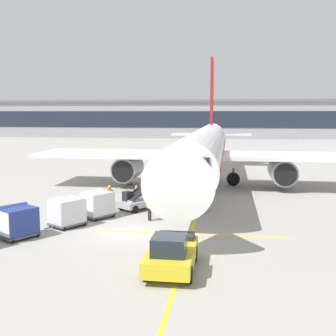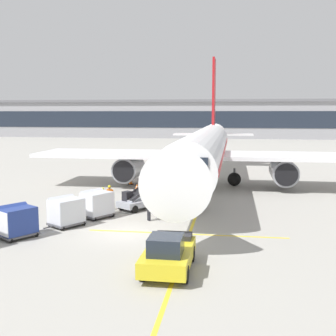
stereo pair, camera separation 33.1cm
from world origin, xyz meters
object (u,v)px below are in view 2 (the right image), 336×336
at_px(belt_loader, 142,197).
at_px(pushback_tug, 168,253).
at_px(baggage_cart_third, 16,221).
at_px(safety_cone_nose_mark, 137,187).
at_px(ground_crew_marshaller, 110,195).
at_px(ground_crew_by_loader, 90,201).
at_px(parked_airplane, 205,150).
at_px(baggage_cart_second, 66,211).
at_px(safety_cone_engine_keepout, 150,182).
at_px(ground_crew_wingwalker, 149,206).
at_px(safety_cone_wingtip, 131,181).
at_px(baggage_cart_lead, 96,203).
at_px(ground_crew_by_carts, 103,197).

bearing_deg(belt_loader, pushback_tug, -72.85).
height_order(baggage_cart_third, safety_cone_nose_mark, baggage_cart_third).
bearing_deg(baggage_cart_third, safety_cone_nose_mark, 77.25).
relative_size(belt_loader, ground_crew_marshaller, 2.88).
distance_m(baggage_cart_third, ground_crew_by_loader, 6.42).
relative_size(parked_airplane, baggage_cart_second, 15.86).
height_order(belt_loader, safety_cone_engine_keepout, belt_loader).
height_order(ground_crew_wingwalker, safety_cone_nose_mark, ground_crew_wingwalker).
bearing_deg(ground_crew_by_loader, ground_crew_marshaller, 73.65).
distance_m(ground_crew_by_loader, safety_cone_wingtip, 13.19).
bearing_deg(parked_airplane, ground_crew_wingwalker, -101.49).
xyz_separation_m(baggage_cart_second, safety_cone_engine_keepout, (2.38, 16.03, -0.63)).
distance_m(parked_airplane, safety_cone_wingtip, 8.16).
bearing_deg(safety_cone_nose_mark, pushback_tug, -73.41).
bearing_deg(baggage_cart_second, ground_crew_marshaller, 77.37).
height_order(baggage_cart_second, ground_crew_by_loader, baggage_cart_second).
bearing_deg(safety_cone_wingtip, pushback_tug, -72.49).
distance_m(belt_loader, ground_crew_by_loader, 4.14).
bearing_deg(safety_cone_engine_keepout, pushback_tug, -77.10).
height_order(baggage_cart_lead, ground_crew_wingwalker, baggage_cart_lead).
height_order(parked_airplane, ground_crew_wingwalker, parked_airplane).
relative_size(baggage_cart_lead, ground_crew_wingwalker, 1.56).
bearing_deg(pushback_tug, safety_cone_engine_keepout, 102.90).
xyz_separation_m(pushback_tug, safety_cone_engine_keepout, (-5.21, 22.76, -0.46)).
bearing_deg(belt_loader, baggage_cart_second, -123.20).
bearing_deg(safety_cone_nose_mark, ground_crew_by_carts, -94.57).
relative_size(pushback_tug, ground_crew_wingwalker, 2.53).
xyz_separation_m(parked_airplane, safety_cone_engine_keepout, (-5.41, -0.04, -3.22)).
bearing_deg(pushback_tug, safety_cone_wingtip, 107.51).
bearing_deg(ground_crew_wingwalker, parked_airplane, 78.51).
height_order(baggage_cart_second, ground_crew_wingwalker, baggage_cart_second).
bearing_deg(ground_crew_by_loader, baggage_cart_lead, -43.74).
bearing_deg(baggage_cart_lead, pushback_tug, -55.30).
height_order(parked_airplane, ground_crew_by_carts, parked_airplane).
xyz_separation_m(parked_airplane, baggage_cart_second, (-7.79, -16.08, -2.59)).
xyz_separation_m(ground_crew_by_loader, safety_cone_engine_keepout, (1.85, 12.90, -0.63)).
bearing_deg(belt_loader, ground_crew_wingwalker, -71.28).
height_order(belt_loader, baggage_cart_third, belt_loader).
bearing_deg(baggage_cart_second, safety_cone_nose_mark, 82.52).
distance_m(belt_loader, baggage_cart_third, 10.23).
xyz_separation_m(baggage_cart_third, safety_cone_wingtip, (2.20, 19.11, -0.71)).
xyz_separation_m(parked_airplane, ground_crew_marshaller, (-6.54, -10.49, -2.60)).
distance_m(baggage_cart_second, ground_crew_wingwalker, 5.41).
xyz_separation_m(baggage_cart_third, ground_crew_by_carts, (2.91, 7.37, -0.00)).
distance_m(baggage_cart_lead, ground_crew_by_loader, 0.95).
bearing_deg(ground_crew_by_loader, ground_crew_wingwalker, -12.45).
bearing_deg(belt_loader, safety_cone_engine_keepout, 97.57).
relative_size(parked_airplane, safety_cone_engine_keepout, 56.91).
bearing_deg(belt_loader, ground_crew_marshaller, -176.52).
relative_size(ground_crew_by_carts, safety_cone_wingtip, 2.90).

